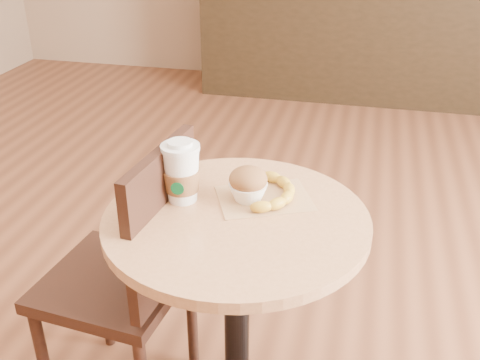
{
  "coord_description": "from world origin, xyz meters",
  "views": [
    {
      "loc": [
        0.2,
        -1.27,
        1.48
      ],
      "look_at": [
        -0.09,
        -0.05,
        0.83
      ],
      "focal_mm": 42.0,
      "sensor_mm": 36.0,
      "label": 1
    }
  ],
  "objects_px": {
    "cafe_table": "(237,287)",
    "muffin": "(248,184)",
    "banana": "(277,192)",
    "coffee_cup": "(182,174)",
    "chair_left": "(132,273)"
  },
  "relations": [
    {
      "from": "cafe_table",
      "to": "muffin",
      "type": "height_order",
      "value": "muffin"
    },
    {
      "from": "chair_left",
      "to": "muffin",
      "type": "bearing_deg",
      "value": 104.77
    },
    {
      "from": "cafe_table",
      "to": "banana",
      "type": "relative_size",
      "value": 3.32
    },
    {
      "from": "muffin",
      "to": "banana",
      "type": "height_order",
      "value": "muffin"
    },
    {
      "from": "coffee_cup",
      "to": "banana",
      "type": "height_order",
      "value": "coffee_cup"
    },
    {
      "from": "chair_left",
      "to": "coffee_cup",
      "type": "distance_m",
      "value": 0.37
    },
    {
      "from": "cafe_table",
      "to": "chair_left",
      "type": "height_order",
      "value": "chair_left"
    },
    {
      "from": "coffee_cup",
      "to": "muffin",
      "type": "height_order",
      "value": "coffee_cup"
    },
    {
      "from": "cafe_table",
      "to": "coffee_cup",
      "type": "xyz_separation_m",
      "value": [
        -0.16,
        0.05,
        0.3
      ]
    },
    {
      "from": "muffin",
      "to": "banana",
      "type": "bearing_deg",
      "value": 20.12
    },
    {
      "from": "cafe_table",
      "to": "chair_left",
      "type": "xyz_separation_m",
      "value": [
        -0.32,
        0.03,
        -0.03
      ]
    },
    {
      "from": "chair_left",
      "to": "banana",
      "type": "relative_size",
      "value": 3.97
    },
    {
      "from": "cafe_table",
      "to": "banana",
      "type": "bearing_deg",
      "value": 52.1
    },
    {
      "from": "cafe_table",
      "to": "banana",
      "type": "xyz_separation_m",
      "value": [
        0.08,
        0.11,
        0.25
      ]
    },
    {
      "from": "coffee_cup",
      "to": "banana",
      "type": "bearing_deg",
      "value": 9.32
    }
  ]
}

